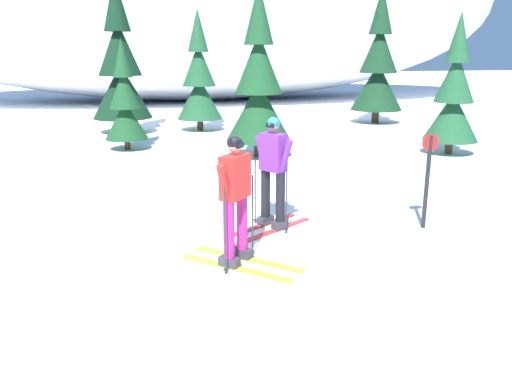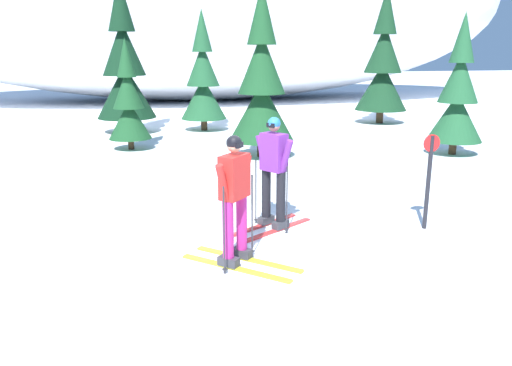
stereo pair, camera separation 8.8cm
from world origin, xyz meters
name	(u,v)px [view 1 (the left image)]	position (x,y,z in m)	size (l,w,h in m)	color
ground_plane	(266,242)	(0.00, 0.00, 0.00)	(120.00, 120.00, 0.00)	white
skier_purple_jacket	(273,171)	(0.27, 0.61, 0.97)	(1.59, 1.21, 1.83)	red
skier_red_jacket	(236,198)	(-0.61, -0.67, 0.94)	(1.53, 1.47, 1.78)	gold
pine_tree_far_left	(120,69)	(-2.17, 11.46, 2.23)	(2.05, 2.05, 5.32)	#47301E
pine_tree_left	(125,104)	(-2.05, 8.18, 1.34)	(1.24, 1.24, 3.21)	#47301E
pine_tree_center_left	(199,81)	(0.55, 11.37, 1.79)	(1.65, 1.65, 4.28)	#47301E
pine_tree_center_right	(259,86)	(1.47, 6.25, 1.91)	(1.77, 1.77, 4.57)	#47301E
pine_tree_right	(454,96)	(6.80, 5.32, 1.61)	(1.49, 1.49, 3.86)	#47301E
pine_tree_far_right	(378,67)	(7.73, 11.64, 2.22)	(2.05, 2.05, 5.30)	#47301E
trail_marker_post	(428,176)	(2.69, 0.00, 0.88)	(0.28, 0.07, 1.56)	black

